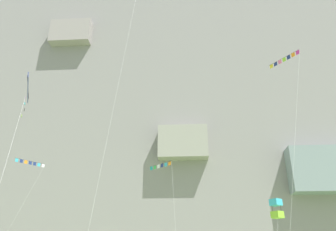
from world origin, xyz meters
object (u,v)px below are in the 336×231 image
at_px(kite_banner_front_field, 28,169).
at_px(kite_diamond_high_left, 27,90).
at_px(kite_box_mid_left, 277,209).
at_px(kite_banner_low_left, 161,171).
at_px(kite_banner_low_center, 285,78).

bearing_deg(kite_banner_front_field, kite_diamond_high_left, -65.68).
bearing_deg(kite_box_mid_left, kite_banner_low_left, 156.13).
xyz_separation_m(kite_banner_front_field, kite_diamond_high_left, (8.81, -19.49, 0.46)).
distance_m(kite_banner_low_left, kite_banner_low_center, 18.31).
height_order(kite_banner_front_field, kite_diamond_high_left, kite_diamond_high_left).
bearing_deg(kite_box_mid_left, kite_banner_low_center, -91.51).
xyz_separation_m(kite_banner_front_field, kite_banner_low_left, (17.27, -2.49, -1.26)).
relative_size(kite_diamond_high_left, kite_banner_low_center, 0.85).
bearing_deg(kite_diamond_high_left, kite_box_mid_left, 31.22).
bearing_deg(kite_banner_low_center, kite_diamond_high_left, -171.52).
relative_size(kite_banner_front_field, kite_banner_low_center, 0.80).
height_order(kite_banner_low_left, kite_banner_low_center, kite_banner_low_center).
distance_m(kite_banner_front_field, kite_diamond_high_left, 21.39).
distance_m(kite_box_mid_left, kite_banner_low_center, 12.67).
height_order(kite_diamond_high_left, kite_banner_low_left, kite_diamond_high_left).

